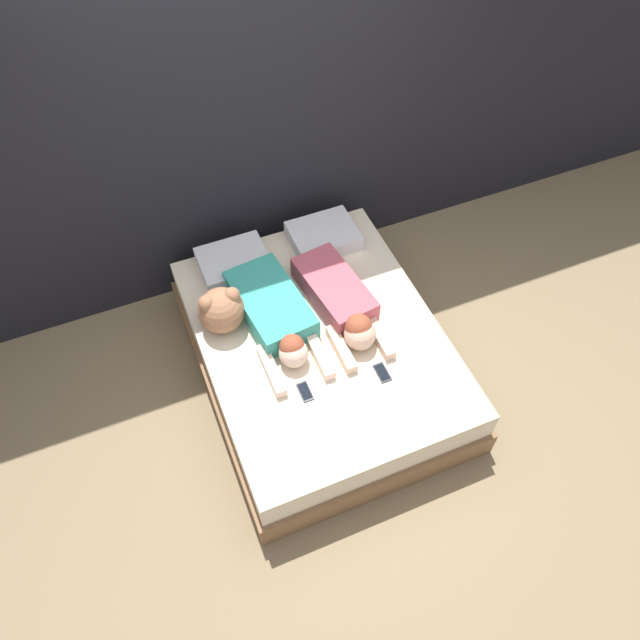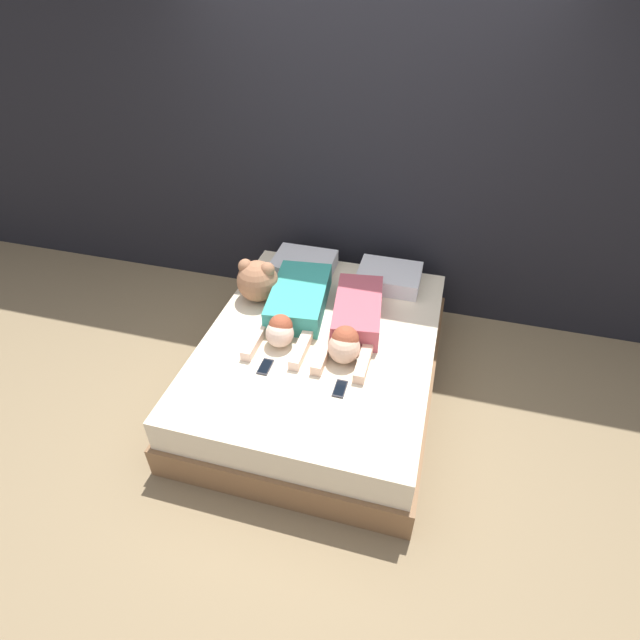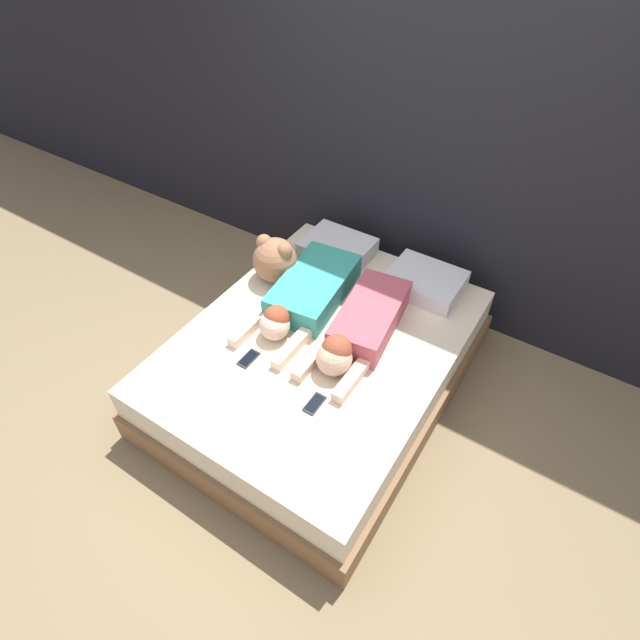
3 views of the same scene
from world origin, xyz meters
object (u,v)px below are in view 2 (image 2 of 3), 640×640
(person_right, at_px, (354,322))
(cell_phone_right, at_px, (340,389))
(person_left, at_px, (295,306))
(plush_toy, at_px, (258,280))
(pillow_head_right, at_px, (389,277))
(bed, at_px, (320,362))
(pillow_head_left, at_px, (304,264))
(cell_phone_left, at_px, (265,367))

(person_right, height_order, cell_phone_right, person_right)
(person_left, bearing_deg, plush_toy, 158.35)
(pillow_head_right, bearing_deg, person_left, -135.22)
(bed, height_order, person_left, person_left)
(person_left, bearing_deg, pillow_head_right, 44.78)
(pillow_head_right, bearing_deg, cell_phone_right, -94.74)
(pillow_head_right, height_order, person_right, person_right)
(bed, bearing_deg, cell_phone_right, -60.51)
(pillow_head_right, xyz_separation_m, person_right, (-0.14, -0.65, 0.03))
(cell_phone_right, distance_m, plush_toy, 1.11)
(pillow_head_left, distance_m, cell_phone_left, 1.14)
(plush_toy, bearing_deg, cell_phone_left, -66.21)
(cell_phone_right, bearing_deg, plush_toy, 137.07)
(plush_toy, bearing_deg, cell_phone_right, -42.93)
(person_left, bearing_deg, person_right, -10.15)
(pillow_head_left, relative_size, cell_phone_left, 3.33)
(pillow_head_right, relative_size, plush_toy, 1.48)
(pillow_head_right, relative_size, person_right, 0.50)
(bed, xyz_separation_m, plush_toy, (-0.56, 0.32, 0.39))
(cell_phone_left, relative_size, cell_phone_right, 1.00)
(bed, distance_m, pillow_head_right, 0.88)
(pillow_head_left, bearing_deg, bed, -65.78)
(person_left, distance_m, cell_phone_right, 0.79)
(bed, bearing_deg, plush_toy, 150.54)
(cell_phone_right, bearing_deg, pillow_head_left, 116.18)
(pillow_head_left, xyz_separation_m, plush_toy, (-0.22, -0.45, 0.10))
(bed, bearing_deg, pillow_head_right, 65.78)
(bed, xyz_separation_m, pillow_head_left, (-0.34, 0.76, 0.29))
(bed, xyz_separation_m, person_right, (0.20, 0.11, 0.32))
(pillow_head_right, bearing_deg, pillow_head_left, 180.00)
(person_right, bearing_deg, bed, -152.02)
(pillow_head_right, xyz_separation_m, plush_toy, (-0.90, -0.45, 0.10))
(bed, height_order, person_right, person_right)
(cell_phone_left, bearing_deg, person_right, 46.27)
(person_right, distance_m, cell_phone_right, 0.55)
(person_left, bearing_deg, pillow_head_left, 100.53)
(pillow_head_left, height_order, person_right, person_right)
(bed, relative_size, person_right, 2.12)
(bed, height_order, plush_toy, plush_toy)
(bed, distance_m, cell_phone_right, 0.55)
(bed, xyz_separation_m, cell_phone_right, (0.24, -0.43, 0.24))
(person_left, xyz_separation_m, person_right, (0.44, -0.08, 0.01))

